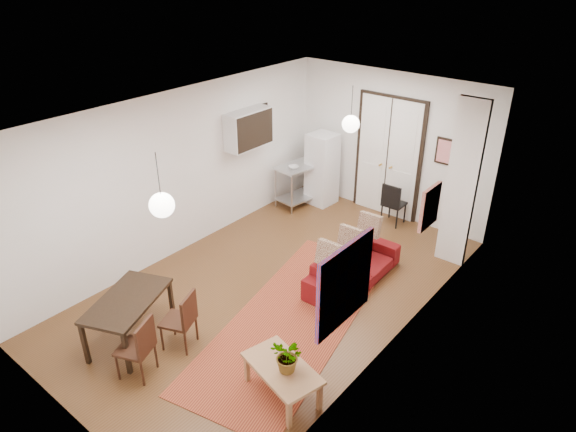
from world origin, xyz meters
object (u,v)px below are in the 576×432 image
Objects in this scene: fridge at (322,169)px; dining_table at (127,304)px; kitchen_counter at (302,178)px; black_side_chair at (397,199)px; dining_chair_far at (139,340)px; dining_chair_near at (182,313)px; sofa at (353,267)px; coffee_table at (282,371)px.

dining_table is at bearing -80.88° from fridge.
black_side_chair is (1.98, 0.49, -0.07)m from kitchen_counter.
dining_chair_far is at bearing -66.46° from kitchen_counter.
dining_chair_near is at bearing 83.29° from black_side_chair.
kitchen_counter is 5.44m from dining_chair_far.
fridge is 1.07× the size of dining_table.
fridge is at bearing 6.19° from black_side_chair.
fridge is 1.71m from black_side_chair.
sofa is 1.55× the size of kitchen_counter.
dining_chair_near reaches higher than sofa.
kitchen_counter is 2.04m from black_side_chair.
dining_chair_far is (0.00, -0.70, 0.00)m from dining_chair_near.
sofa is 3.57m from dining_chair_far.
dining_chair_near is 0.70m from dining_chair_far.
black_side_chair is at bearing 151.84° from dining_chair_near.
kitchen_counter reaches higher than sofa.
coffee_table is at bearing -46.77° from kitchen_counter.
dining_chair_near is at bearing 157.79° from dining_chair_far.
dining_chair_far is 5.75m from black_side_chair.
dining_table is 0.67m from dining_chair_far.
dining_chair_far reaches higher than sofa.
sofa is at bearing 141.15° from dining_chair_far.
fridge reaches higher than coffee_table.
black_side_chair reaches higher than sofa.
coffee_table is 1.29× the size of dining_chair_far.
coffee_table is 0.91× the size of kitchen_counter.
fridge is 1.77× the size of dining_chair_far.
sofa is 3.56m from dining_table.
coffee_table is 5.42m from kitchen_counter.
dining_chair_near is at bearing 157.57° from sofa.
black_side_chair reaches higher than coffee_table.
dining_chair_far is 0.99× the size of black_side_chair.
dining_table is 1.66× the size of dining_chair_near.
sofa is at bearing -28.40° from kitchen_counter.
kitchen_counter is 0.86× the size of dining_table.
sofa is 2.68m from coffee_table.
dining_table is at bearing -136.09° from dining_chair_far.
dining_chair_near is at bearing -176.04° from coffee_table.
sofa is at bearing 104.00° from coffee_table.
kitchen_counter is 0.46m from fridge.
dining_chair_near is (1.15, -4.83, -0.27)m from fridge.
black_side_chair is at bearing 10.29° from sofa.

